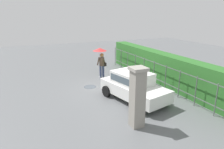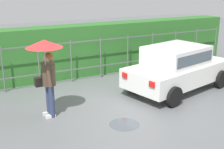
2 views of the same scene
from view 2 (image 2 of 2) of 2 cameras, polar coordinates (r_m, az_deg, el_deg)
name	(u,v)px [view 2 (image 2 of 2)]	position (r m, az deg, el deg)	size (l,w,h in m)	color
ground_plane	(123,103)	(8.88, 2.14, -5.49)	(40.00, 40.00, 0.00)	slate
car	(177,66)	(9.96, 12.28, 1.53)	(3.97, 2.50, 1.48)	white
pedestrian	(46,62)	(7.71, -12.40, 2.38)	(0.92, 0.92, 2.08)	#2D3856
fence_section	(101,56)	(11.05, -2.16, 3.54)	(11.51, 0.05, 1.50)	#59605B
hedge_row	(92,49)	(11.69, -3.78, 4.91)	(12.46, 0.90, 1.90)	#2D6B28
puddle_near	(124,124)	(7.63, 2.35, -9.43)	(0.76, 0.76, 0.00)	#4C545B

